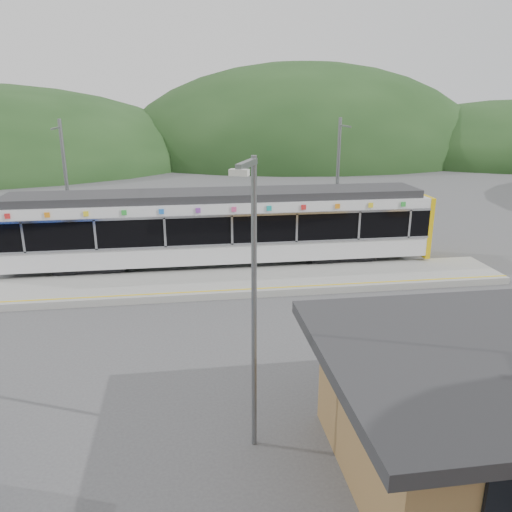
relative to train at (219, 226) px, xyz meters
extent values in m
plane|color=#4C4C4F|center=(-0.39, -6.00, -2.06)|extent=(120.00, 120.00, 0.00)
ellipsoid|color=#1E3D19|center=(15.61, 48.00, -2.06)|extent=(52.00, 39.00, 26.00)
cube|color=#9E9E99|center=(-0.39, -2.70, -1.91)|extent=(26.00, 3.20, 0.30)
cube|color=yellow|center=(-0.39, -4.00, -1.76)|extent=(26.00, 0.10, 0.01)
cube|color=black|center=(-6.02, 0.00, -1.76)|extent=(3.20, 2.20, 0.56)
cube|color=black|center=(5.98, 0.00, -1.76)|extent=(3.20, 2.20, 0.56)
cube|color=silver|center=(-0.02, 0.00, -1.02)|extent=(20.00, 2.90, 0.92)
cube|color=black|center=(-0.02, 0.00, 0.16)|extent=(20.00, 2.96, 1.45)
cube|color=silver|center=(-0.02, -1.50, -0.51)|extent=(20.00, 0.05, 0.10)
cube|color=silver|center=(-0.02, -1.50, 0.84)|extent=(20.00, 0.05, 0.10)
cube|color=silver|center=(-0.02, 0.00, 1.11)|extent=(20.00, 2.90, 0.45)
cube|color=#2D2D30|center=(-0.02, 0.00, 1.52)|extent=(19.40, 2.50, 0.36)
cube|color=yellow|center=(10.10, 0.00, -0.16)|extent=(0.24, 2.92, 3.00)
cube|color=silver|center=(-8.52, -1.50, 0.16)|extent=(0.10, 0.05, 1.35)
cube|color=silver|center=(-5.52, -1.50, 0.16)|extent=(0.10, 0.05, 1.35)
cube|color=silver|center=(-2.52, -1.50, 0.16)|extent=(0.10, 0.05, 1.35)
cube|color=silver|center=(0.48, -1.50, 0.16)|extent=(0.10, 0.05, 1.35)
cube|color=silver|center=(3.48, -1.50, 0.16)|extent=(0.10, 0.05, 1.35)
cube|color=silver|center=(6.48, -1.50, 0.16)|extent=(0.10, 0.05, 1.35)
cube|color=silver|center=(8.98, -1.50, 0.16)|extent=(0.10, 0.05, 1.35)
cube|color=red|center=(-9.02, -1.49, 1.12)|extent=(0.22, 0.04, 0.22)
cube|color=orange|center=(-7.42, -1.49, 1.12)|extent=(0.22, 0.04, 0.22)
cube|color=yellow|center=(-5.82, -1.49, 1.12)|extent=(0.22, 0.04, 0.22)
cube|color=green|center=(-4.22, -1.49, 1.12)|extent=(0.22, 0.04, 0.22)
cube|color=blue|center=(-2.62, -1.49, 1.12)|extent=(0.22, 0.04, 0.22)
cube|color=purple|center=(-1.02, -1.49, 1.12)|extent=(0.22, 0.04, 0.22)
cube|color=#E54C8C|center=(0.58, -1.49, 1.12)|extent=(0.22, 0.04, 0.22)
cube|color=#19A5A5|center=(2.18, -1.49, 1.12)|extent=(0.22, 0.04, 0.22)
cube|color=red|center=(3.78, -1.49, 1.12)|extent=(0.22, 0.04, 0.22)
cube|color=orange|center=(5.38, -1.49, 1.12)|extent=(0.22, 0.04, 0.22)
cube|color=yellow|center=(6.98, -1.49, 1.12)|extent=(0.22, 0.04, 0.22)
cube|color=green|center=(8.58, -1.49, 1.12)|extent=(0.22, 0.04, 0.22)
cylinder|color=slate|center=(-7.39, 2.60, 1.44)|extent=(0.18, 0.18, 7.00)
cube|color=slate|center=(-7.39, 1.80, 4.54)|extent=(0.08, 1.80, 0.08)
cylinder|color=slate|center=(6.61, 2.60, 1.44)|extent=(0.18, 0.18, 7.00)
cube|color=slate|center=(6.61, 1.80, 4.54)|extent=(0.08, 1.80, 0.08)
cylinder|color=slate|center=(-0.18, -13.37, 1.34)|extent=(0.12, 0.12, 6.80)
cube|color=slate|center=(-0.18, -13.88, 4.62)|extent=(0.56, 1.09, 0.12)
cube|color=silver|center=(-0.18, -14.39, 4.53)|extent=(0.39, 0.30, 0.12)
camera|label=1|loc=(-1.58, -23.32, 5.78)|focal=35.00mm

